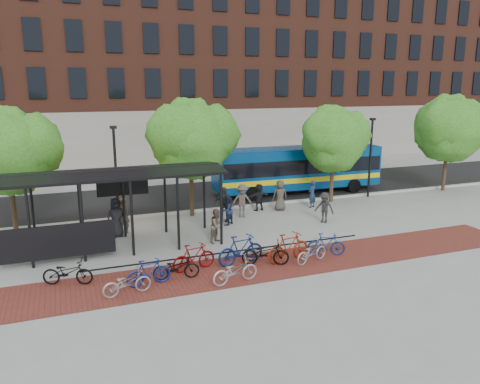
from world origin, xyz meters
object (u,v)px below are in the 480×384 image
object	(u,v)px
bike_9	(289,247)
pedestrian_6	(280,195)
bike_6	(235,271)
pedestrian_5	(259,197)
tree_b	(192,136)
pedestrian_9	(324,208)
lamp_post_right	(370,155)
pedestrian_1	(123,216)
pedestrian_8	(217,226)
bus_shelter	(100,183)
bike_0	(68,272)
pedestrian_4	(224,204)
bike_3	(149,272)
bike_10	(312,252)
pedestrian_7	(312,194)
pedestrian_0	(116,217)
bike_11	(326,244)
pedestrian_3	(242,201)
tree_d	(450,126)
tree_c	(334,137)
bike_4	(176,268)
tree_a	(9,148)
bike_2	(127,283)
lamp_post_left	(116,171)
bike_8	(265,253)
bus	(298,167)
pedestrian_2	(227,210)
bike_5	(194,257)

from	to	relation	value
bike_9	pedestrian_6	size ratio (longest dim) A/B	1.15
bike_6	pedestrian_5	world-z (taller)	pedestrian_5
tree_b	pedestrian_9	size ratio (longest dim) A/B	3.92
lamp_post_right	pedestrian_1	world-z (taller)	lamp_post_right
pedestrian_1	pedestrian_8	distance (m)	4.87
bus_shelter	bike_0	xyz separation A→B (m)	(-1.58, -3.58, -2.52)
pedestrian_1	pedestrian_4	size ratio (longest dim) A/B	0.96
bike_3	bike_10	size ratio (longest dim) A/B	0.97
bike_3	pedestrian_8	bearing A→B (deg)	-52.20
bike_0	pedestrian_1	distance (m)	6.11
bike_0	pedestrian_7	distance (m)	15.33
pedestrian_0	pedestrian_7	xyz separation A→B (m)	(11.54, 1.46, -0.14)
bike_11	pedestrian_3	distance (m)	6.92
tree_d	pedestrian_8	world-z (taller)	tree_d
bike_0	pedestrian_0	world-z (taller)	pedestrian_0
pedestrian_3	bus_shelter	bearing A→B (deg)	-148.71
pedestrian_5	tree_c	bearing A→B (deg)	176.55
pedestrian_1	bike_11	bearing A→B (deg)	127.29
bike_4	bike_10	bearing A→B (deg)	-85.59
tree_a	bike_10	xyz separation A→B (m)	(11.68, -8.65, -3.79)
bike_2	pedestrian_3	world-z (taller)	pedestrian_3
lamp_post_left	bike_8	xyz separation A→B (m)	(4.86, -8.49, -2.24)
bike_2	pedestrian_0	xyz separation A→B (m)	(0.41, 6.70, 0.52)
bus_shelter	lamp_post_left	world-z (taller)	lamp_post_left
bike_4	tree_d	bearing A→B (deg)	-60.74
pedestrian_6	pedestrian_7	distance (m)	2.06
bike_0	pedestrian_7	bearing A→B (deg)	-45.20
bike_3	pedestrian_5	size ratio (longest dim) A/B	1.05
tree_d	pedestrian_6	size ratio (longest dim) A/B	3.64
tree_c	lamp_post_left	size ratio (longest dim) A/B	1.16
pedestrian_3	pedestrian_4	world-z (taller)	pedestrian_4
pedestrian_4	bus	bearing A→B (deg)	67.34
lamp_post_right	pedestrian_9	distance (m)	7.34
pedestrian_1	pedestrian_7	size ratio (longest dim) A/B	1.09
bike_8	pedestrian_8	size ratio (longest dim) A/B	1.20
lamp_post_right	pedestrian_5	xyz separation A→B (m)	(-8.05, -0.59, -1.95)
tree_b	tree_d	xyz separation A→B (m)	(18.00, 0.00, 0.01)
bus	pedestrian_1	bearing A→B (deg)	-156.01
bike_2	pedestrian_5	world-z (taller)	pedestrian_5
lamp_post_right	pedestrian_2	xyz separation A→B (m)	(-10.75, -2.65, -1.95)
pedestrian_3	pedestrian_1	bearing A→B (deg)	-161.40
bike_2	bike_11	distance (m)	8.62
bike_4	pedestrian_9	distance (m)	10.14
bike_6	tree_a	bearing A→B (deg)	31.19
bike_11	pedestrian_9	xyz separation A→B (m)	(2.45, 4.27, 0.34)
bus_shelter	tree_b	distance (m)	6.64
tree_b	pedestrian_7	xyz separation A→B (m)	(7.06, -0.89, -3.63)
pedestrian_3	pedestrian_6	bearing A→B (deg)	25.68
bike_6	lamp_post_right	bearing A→B (deg)	-62.06
bike_5	bike_11	size ratio (longest dim) A/B	1.13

